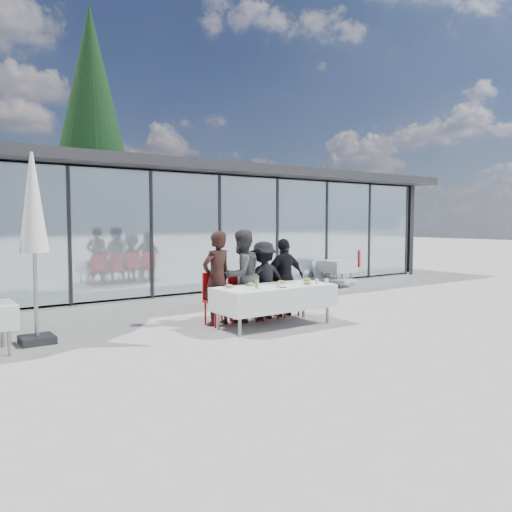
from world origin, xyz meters
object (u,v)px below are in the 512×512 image
(diner_chair_b, at_px, (241,294))
(spare_chair_a, at_px, (332,265))
(diner_d, at_px, (284,277))
(plate_b, at_px, (250,285))
(diner_chair_c, at_px, (263,291))
(dining_table, at_px, (275,297))
(plate_a, at_px, (229,287))
(conifer_tree, at_px, (92,120))
(diner_chair_d, at_px, (283,289))
(diner_chair_a, at_px, (216,296))
(diner_a, at_px, (217,278))
(market_umbrella, at_px, (33,216))
(spare_table_right, at_px, (337,266))
(spare_chair_b, at_px, (358,263))
(juice_bottle, at_px, (257,284))
(folded_eyeglasses, at_px, (283,287))
(diner_c, at_px, (264,280))
(plate_c, at_px, (281,282))
(lounger, at_px, (330,276))
(plate_extra, at_px, (307,283))
(plate_d, at_px, (307,280))
(diner_b, at_px, (242,276))

(diner_chair_b, height_order, spare_chair_a, same)
(diner_d, distance_m, plate_b, 1.29)
(diner_chair_c, bearing_deg, diner_d, -3.80)
(dining_table, height_order, plate_a, plate_a)
(conifer_tree, bearing_deg, diner_chair_d, -90.20)
(diner_chair_a, bearing_deg, diner_a, -90.00)
(diner_a, distance_m, market_umbrella, 3.28)
(diner_chair_b, relative_size, diner_chair_d, 1.00)
(spare_table_right, bearing_deg, conifer_tree, 114.98)
(spare_chair_a, distance_m, spare_chair_b, 1.37)
(diner_chair_d, bearing_deg, spare_chair_b, 30.75)
(diner_chair_c, height_order, spare_table_right, diner_chair_c)
(juice_bottle, distance_m, folded_eyeglasses, 0.49)
(dining_table, xyz_separation_m, folded_eyeglasses, (-0.04, -0.30, 0.22))
(diner_c, relative_size, plate_b, 6.06)
(diner_a, distance_m, diner_chair_c, 1.13)
(plate_c, height_order, lounger, plate_c)
(plate_extra, relative_size, juice_bottle, 1.54)
(dining_table, distance_m, plate_d, 0.98)
(diner_chair_b, relative_size, folded_eyeglasses, 6.96)
(dining_table, height_order, plate_extra, plate_extra)
(lounger, distance_m, conifer_tree, 11.79)
(diner_b, xyz_separation_m, plate_extra, (0.83, -0.96, -0.11))
(dining_table, relative_size, plate_b, 8.94)
(diner_c, height_order, juice_bottle, diner_c)
(diner_chair_b, bearing_deg, diner_a, -176.40)
(plate_d, bearing_deg, spare_chair_b, 35.25)
(diner_chair_d, height_order, plate_d, diner_chair_d)
(diner_a, xyz_separation_m, diner_chair_b, (0.55, 0.03, -0.34))
(plate_c, bearing_deg, lounger, 37.43)
(diner_chair_d, xyz_separation_m, folded_eyeglasses, (-0.84, -1.05, 0.22))
(plate_b, relative_size, spare_chair_b, 0.26)
(plate_c, height_order, juice_bottle, juice_bottle)
(spare_table_right, xyz_separation_m, conifer_tree, (-4.42, 9.48, 5.43))
(diner_a, relative_size, plate_d, 6.92)
(plate_a, distance_m, juice_bottle, 0.50)
(diner_chair_a, xyz_separation_m, market_umbrella, (-3.05, 0.40, 1.47))
(dining_table, distance_m, plate_b, 0.51)
(diner_c, xyz_separation_m, plate_b, (-0.66, -0.50, 0.01))
(diner_chair_c, xyz_separation_m, spare_chair_a, (5.23, 3.47, 0.00))
(diner_chair_b, xyz_separation_m, spare_chair_b, (7.12, 3.61, 0.00))
(diner_chair_a, relative_size, diner_chair_c, 1.00)
(plate_b, relative_size, plate_d, 1.00)
(spare_table_right, distance_m, lounger, 0.41)
(diner_a, relative_size, diner_b, 0.99)
(diner_c, distance_m, market_umbrella, 4.33)
(plate_c, height_order, plate_d, same)
(diner_a, xyz_separation_m, plate_a, (-0.04, -0.49, -0.10))
(diner_chair_d, bearing_deg, spare_chair_a, 36.41)
(diner_b, relative_size, plate_c, 7.01)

